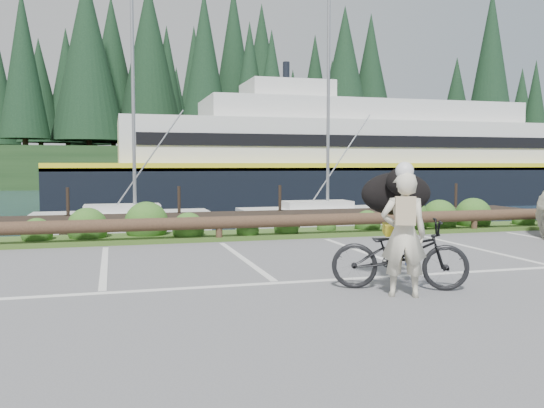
% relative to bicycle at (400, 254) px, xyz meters
% --- Properties ---
extents(ground, '(72.00, 72.00, 0.00)m').
position_rel_bicycle_xyz_m(ground, '(-1.63, 1.29, -0.52)').
color(ground, '#5C5C5E').
extents(harbor_backdrop, '(170.00, 160.00, 30.00)m').
position_rel_bicycle_xyz_m(harbor_backdrop, '(-1.24, 79.76, -0.52)').
color(harbor_backdrop, '#1B2F42').
rests_on(harbor_backdrop, ground).
extents(vegetation_strip, '(34.00, 1.60, 0.10)m').
position_rel_bicycle_xyz_m(vegetation_strip, '(-1.63, 6.59, -0.47)').
color(vegetation_strip, '#3D5B21').
rests_on(vegetation_strip, ground).
extents(log_rail, '(32.00, 0.30, 0.60)m').
position_rel_bicycle_xyz_m(log_rail, '(-1.63, 5.89, -0.52)').
color(log_rail, '#443021').
rests_on(log_rail, ground).
extents(bicycle, '(2.11, 1.39, 1.05)m').
position_rel_bicycle_xyz_m(bicycle, '(0.00, 0.00, 0.00)').
color(bicycle, black).
rests_on(bicycle, ground).
extents(cyclist, '(0.74, 0.62, 1.73)m').
position_rel_bicycle_xyz_m(cyclist, '(-0.18, -0.43, 0.34)').
color(cyclist, beige).
rests_on(cyclist, ground).
extents(dog, '(0.97, 1.30, 0.67)m').
position_rel_bicycle_xyz_m(dog, '(0.24, 0.59, 0.86)').
color(dog, black).
rests_on(dog, bicycle).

